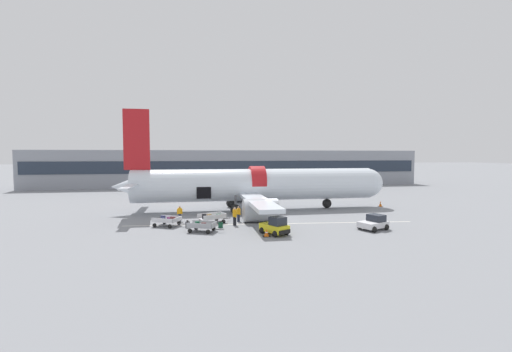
{
  "coord_description": "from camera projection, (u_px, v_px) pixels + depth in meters",
  "views": [
    {
      "loc": [
        -8.52,
        -35.59,
        7.05
      ],
      "look_at": [
        -1.06,
        5.98,
        4.44
      ],
      "focal_mm": 24.0,
      "sensor_mm": 36.0,
      "label": 1
    }
  ],
  "objects": [
    {
      "name": "baggage_tug_mid",
      "position": [
        275.0,
        227.0,
        30.29
      ],
      "size": [
        2.56,
        3.03,
        1.62
      ],
      "color": "yellow",
      "rests_on": "ground_plane"
    },
    {
      "name": "apron_marking_line",
      "position": [
        270.0,
        224.0,
        35.02
      ],
      "size": [
        29.6,
        3.17,
        0.01
      ],
      "color": "silver",
      "rests_on": "ground_plane"
    },
    {
      "name": "ground_crew_loader_b",
      "position": [
        238.0,
        214.0,
        36.14
      ],
      "size": [
        0.52,
        0.52,
        1.62
      ],
      "color": "#1E2338",
      "rests_on": "ground_plane"
    },
    {
      "name": "baggage_tug_lead",
      "position": [
        374.0,
        223.0,
        32.32
      ],
      "size": [
        3.14,
        2.73,
        1.4
      ],
      "color": "silver",
      "rests_on": "ground_plane"
    },
    {
      "name": "baggage_cart_queued",
      "position": [
        168.0,
        221.0,
        33.86
      ],
      "size": [
        3.36,
        2.73,
        0.99
      ],
      "color": "silver",
      "rests_on": "ground_plane"
    },
    {
      "name": "baggage_cart_loading",
      "position": [
        212.0,
        218.0,
        35.37
      ],
      "size": [
        3.59,
        2.57,
        1.06
      ],
      "color": "silver",
      "rests_on": "ground_plane"
    },
    {
      "name": "airplane",
      "position": [
        253.0,
        186.0,
        43.53
      ],
      "size": [
        34.84,
        28.73,
        12.49
      ],
      "color": "silver",
      "rests_on": "ground_plane"
    },
    {
      "name": "ground_crew_driver",
      "position": [
        180.0,
        213.0,
        36.33
      ],
      "size": [
        0.57,
        0.39,
        1.66
      ],
      "color": "#1E2338",
      "rests_on": "ground_plane"
    },
    {
      "name": "safety_cone_nose",
      "position": [
        380.0,
        204.0,
        46.59
      ],
      "size": [
        0.57,
        0.57,
        0.79
      ],
      "color": "black",
      "rests_on": "ground_plane"
    },
    {
      "name": "ground_plane",
      "position": [
        275.0,
        220.0,
        36.9
      ],
      "size": [
        500.0,
        500.0,
        0.0
      ],
      "primitive_type": "plane",
      "color": "gray"
    },
    {
      "name": "safety_cone_engine_left",
      "position": [
        267.0,
        233.0,
        29.55
      ],
      "size": [
        0.64,
        0.64,
        0.67
      ],
      "color": "black",
      "rests_on": "ground_plane"
    },
    {
      "name": "baggage_cart_empty",
      "position": [
        203.0,
        227.0,
        31.34
      ],
      "size": [
        3.4,
        2.41,
        0.93
      ],
      "color": "#999BA0",
      "rests_on": "ground_plane"
    },
    {
      "name": "ground_crew_loader_a",
      "position": [
        235.0,
        216.0,
        34.17
      ],
      "size": [
        0.53,
        0.63,
        1.82
      ],
      "color": "black",
      "rests_on": "ground_plane"
    },
    {
      "name": "suitcase_on_tarmac_upright",
      "position": [
        221.0,
        225.0,
        33.08
      ],
      "size": [
        0.44,
        0.28,
        0.65
      ],
      "color": "#14472D",
      "rests_on": "ground_plane"
    },
    {
      "name": "suitcase_on_tarmac_spare",
      "position": [
        188.0,
        225.0,
        33.07
      ],
      "size": [
        0.42,
        0.4,
        0.73
      ],
      "color": "#2D2D33",
      "rests_on": "ground_plane"
    },
    {
      "name": "terminal_strip",
      "position": [
        232.0,
        168.0,
        79.58
      ],
      "size": [
        87.35,
        10.0,
        8.06
      ],
      "color": "gray",
      "rests_on": "ground_plane"
    }
  ]
}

